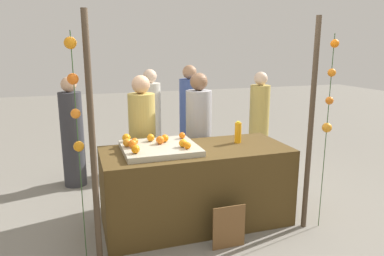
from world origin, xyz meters
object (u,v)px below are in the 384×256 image
Objects in this scene: orange_0 at (188,145)px; vendor_left at (143,146)px; orange_1 at (135,141)px; chalkboard_sign at (229,227)px; juice_bottle at (238,133)px; stall_counter at (196,186)px; vendor_right at (199,141)px.

orange_0 is 0.04× the size of vendor_left.
chalkboard_sign is (0.78, -0.76, -0.76)m from orange_1.
orange_0 is at bearing -69.86° from vendor_left.
vendor_left is at bearing 110.14° from orange_0.
orange_0 is 0.74m from juice_bottle.
stall_counter reaches higher than chalkboard_sign.
orange_0 is (-0.16, -0.18, 0.53)m from stall_counter.
orange_1 is at bearing 146.53° from orange_0.
chalkboard_sign is at bearing -120.29° from juice_bottle.
stall_counter is 1.25× the size of vendor_right.
chalkboard_sign is (0.29, -0.43, -0.75)m from orange_0.
juice_bottle is (1.19, -0.07, 0.02)m from orange_1.
vendor_left is (-0.60, 1.29, 0.55)m from chalkboard_sign.
orange_0 is 0.59m from orange_1.
vendor_right reaches higher than orange_1.
orange_0 is at bearing 123.67° from chalkboard_sign.
stall_counter is at bearing -12.97° from orange_1.
chalkboard_sign is (0.13, -0.61, -0.22)m from stall_counter.
stall_counter is 0.66m from chalkboard_sign.
vendor_left is 0.99× the size of vendor_right.
juice_bottle is at bearing -65.23° from vendor_right.
juice_bottle is 0.70m from vendor_right.
juice_bottle reaches higher than orange_1.
orange_1 is at bearing 176.81° from juice_bottle.
orange_0 is 0.04× the size of vendor_right.
chalkboard_sign is (-0.41, -0.69, -0.78)m from juice_bottle.
vendor_right is (0.73, -0.00, 0.01)m from vendor_left.
orange_1 is 0.05× the size of vendor_right.
vendor_right reaches higher than orange_0.
stall_counter is 8.07× the size of juice_bottle.
chalkboard_sign is at bearing -95.75° from vendor_right.
orange_0 reaches higher than stall_counter.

